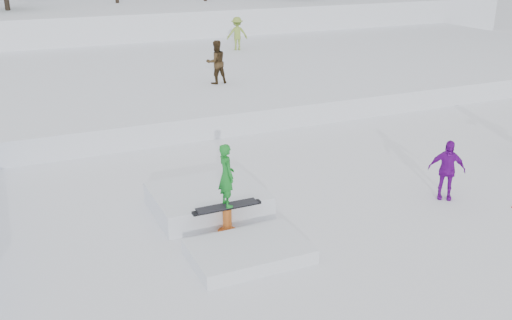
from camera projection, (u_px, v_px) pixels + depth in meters
name	position (u px, v px, depth m)	size (l,w,h in m)	color
ground	(273.00, 239.00, 12.53)	(120.00, 120.00, 0.00)	white
snow_berm	(75.00, 24.00, 37.69)	(60.00, 14.00, 2.40)	white
snow_midrise	(120.00, 78.00, 26.04)	(50.00, 18.00, 0.80)	white
walker_olive	(216.00, 62.00, 22.90)	(0.85, 0.66, 1.74)	#362613
walker_ygreen	(237.00, 34.00, 30.39)	(1.12, 0.64, 1.74)	#83A23A
spectator_purple	(447.00, 170.00, 14.32)	(0.91, 0.38, 1.55)	#730B98
jib_rail_feature	(218.00, 211.00, 13.19)	(2.60, 4.40, 2.11)	white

